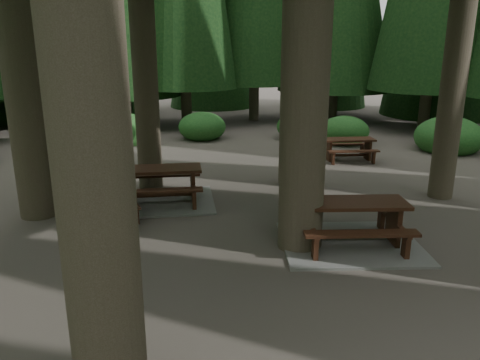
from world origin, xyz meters
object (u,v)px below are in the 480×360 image
object	(u,v)px
picnic_table_b	(105,200)
picnic_table_d	(349,146)
picnic_table_a	(351,229)
picnic_table_c	(160,190)

from	to	relation	value
picnic_table_b	picnic_table_d	distance (m)	8.65
picnic_table_b	picnic_table_d	xyz separation A→B (m)	(7.95, 3.40, 0.04)
picnic_table_a	picnic_table_c	bearing A→B (deg)	146.47
picnic_table_d	picnic_table_b	bearing A→B (deg)	-145.13
picnic_table_a	picnic_table_b	bearing A→B (deg)	162.58
picnic_table_c	picnic_table_d	world-z (taller)	picnic_table_c
picnic_table_c	picnic_table_d	size ratio (longest dim) A/B	1.52
picnic_table_b	picnic_table_d	world-z (taller)	picnic_table_d
picnic_table_c	picnic_table_b	bearing A→B (deg)	-140.25
picnic_table_a	picnic_table_d	world-z (taller)	picnic_table_a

